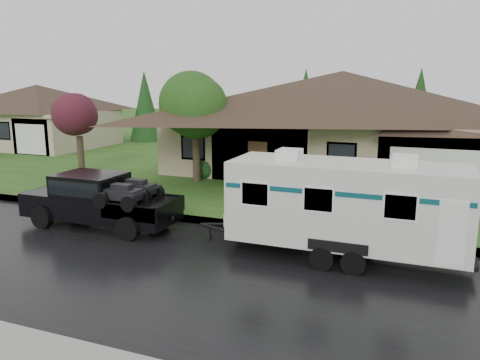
% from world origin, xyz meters
% --- Properties ---
extents(ground, '(140.00, 140.00, 0.00)m').
position_xyz_m(ground, '(0.00, 0.00, 0.00)').
color(ground, '#274C17').
rests_on(ground, ground).
extents(road, '(140.00, 8.00, 0.01)m').
position_xyz_m(road, '(0.00, -2.00, 0.01)').
color(road, black).
rests_on(road, ground).
extents(curb, '(140.00, 0.50, 0.15)m').
position_xyz_m(curb, '(0.00, 2.25, 0.07)').
color(curb, gray).
rests_on(curb, ground).
extents(lawn, '(140.00, 26.00, 0.15)m').
position_xyz_m(lawn, '(0.00, 15.00, 0.07)').
color(lawn, '#274C17').
rests_on(lawn, ground).
extents(house_main, '(19.44, 10.80, 6.90)m').
position_xyz_m(house_main, '(2.29, 13.84, 3.59)').
color(house_main, tan).
rests_on(house_main, lawn).
extents(house_far, '(10.80, 8.64, 5.80)m').
position_xyz_m(house_far, '(-21.78, 15.85, 2.97)').
color(house_far, tan).
rests_on(house_far, lawn).
extents(tree_left_green, '(3.43, 3.43, 5.69)m').
position_xyz_m(tree_left_green, '(-4.28, 8.27, 4.09)').
color(tree_left_green, '#382B1E').
rests_on(tree_left_green, lawn).
extents(tree_red, '(2.88, 2.88, 4.77)m').
position_xyz_m(tree_red, '(-11.07, 7.67, 3.45)').
color(tree_red, '#382B1E').
rests_on(tree_red, lawn).
extents(shrub_row, '(13.60, 1.00, 1.00)m').
position_xyz_m(shrub_row, '(2.00, 9.30, 0.65)').
color(shrub_row, '#143814').
rests_on(shrub_row, lawn).
extents(pickup_truck, '(5.74, 2.18, 1.91)m').
position_xyz_m(pickup_truck, '(-4.37, 0.50, 1.02)').
color(pickup_truck, black).
rests_on(pickup_truck, ground).
extents(travel_trailer, '(7.07, 2.49, 3.17)m').
position_xyz_m(travel_trailer, '(4.43, 0.50, 1.68)').
color(travel_trailer, silver).
rests_on(travel_trailer, ground).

